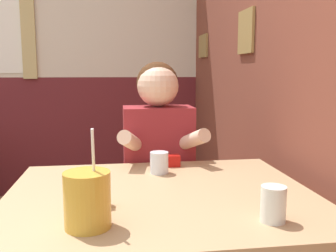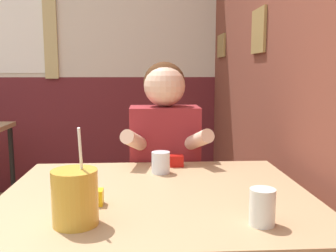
{
  "view_description": "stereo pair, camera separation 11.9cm",
  "coord_description": "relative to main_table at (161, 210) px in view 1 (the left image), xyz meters",
  "views": [
    {
      "loc": [
        0.7,
        -0.91,
        1.16
      ],
      "look_at": [
        0.9,
        0.52,
        0.95
      ],
      "focal_mm": 40.0,
      "sensor_mm": 36.0,
      "label": 1
    },
    {
      "loc": [
        0.82,
        -0.92,
        1.16
      ],
      "look_at": [
        0.9,
        0.52,
        0.95
      ],
      "focal_mm": 40.0,
      "sensor_mm": 36.0,
      "label": 2
    }
  ],
  "objects": [
    {
      "name": "brick_wall_right",
      "position": [
        0.65,
        0.98,
        0.67
      ],
      "size": [
        0.08,
        4.64,
        2.7
      ],
      "color": "brown",
      "rests_on": "ground_plane"
    },
    {
      "name": "back_wall",
      "position": [
        -0.86,
        2.32,
        0.68
      ],
      "size": [
        5.95,
        0.09,
        2.7
      ],
      "color": "beige",
      "rests_on": "ground_plane"
    },
    {
      "name": "main_table",
      "position": [
        0.0,
        0.0,
        0.0
      ],
      "size": [
        1.07,
        0.88,
        0.74
      ],
      "color": "tan",
      "rests_on": "ground_plane"
    },
    {
      "name": "person_seated",
      "position": [
        0.06,
        0.56,
        -0.04
      ],
      "size": [
        0.42,
        0.4,
        1.2
      ],
      "color": "maroon",
      "rests_on": "ground_plane"
    },
    {
      "name": "cocktail_pitcher",
      "position": [
        -0.23,
        -0.26,
        0.14
      ],
      "size": [
        0.13,
        0.13,
        0.27
      ],
      "color": "gold",
      "rests_on": "main_table"
    },
    {
      "name": "glass_near_pitcher",
      "position": [
        0.02,
        0.25,
        0.11
      ],
      "size": [
        0.08,
        0.08,
        0.09
      ],
      "color": "silver",
      "rests_on": "main_table"
    },
    {
      "name": "glass_center",
      "position": [
        0.28,
        -0.29,
        0.11
      ],
      "size": [
        0.07,
        0.07,
        0.1
      ],
      "color": "silver",
      "rests_on": "main_table"
    },
    {
      "name": "condiment_ketchup",
      "position": [
        0.1,
        0.36,
        0.09
      ],
      "size": [
        0.06,
        0.04,
        0.05
      ],
      "color": "#B7140F",
      "rests_on": "main_table"
    },
    {
      "name": "condiment_mustard",
      "position": [
        -0.2,
        -0.11,
        0.09
      ],
      "size": [
        0.06,
        0.04,
        0.05
      ],
      "color": "yellow",
      "rests_on": "main_table"
    }
  ]
}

